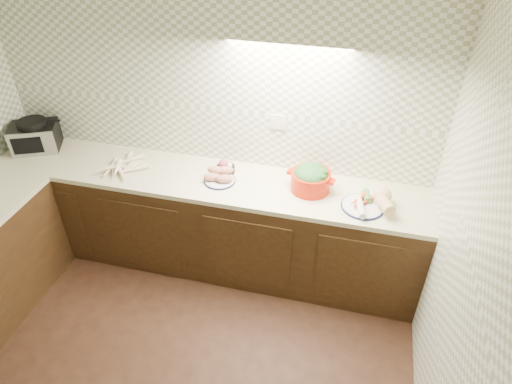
% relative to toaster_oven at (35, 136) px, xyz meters
% --- Properties ---
extents(room, '(3.60, 3.60, 2.60)m').
position_rel_toaster_oven_xyz_m(room, '(1.56, -1.58, 0.60)').
color(room, black).
rests_on(room, ground).
extents(counter, '(3.60, 3.60, 0.90)m').
position_rel_toaster_oven_xyz_m(counter, '(0.88, -0.90, -0.58)').
color(counter, black).
rests_on(counter, ground).
extents(toaster_oven, '(0.46, 0.42, 0.27)m').
position_rel_toaster_oven_xyz_m(toaster_oven, '(0.00, 0.00, 0.00)').
color(toaster_oven, black).
rests_on(toaster_oven, counter).
extents(parsnip_pile, '(0.38, 0.40, 0.08)m').
position_rel_toaster_oven_xyz_m(parsnip_pile, '(0.93, -0.13, -0.09)').
color(parsnip_pile, '#F8E8C5').
rests_on(parsnip_pile, counter).
extents(sweet_potato_plate, '(0.25, 0.25, 0.12)m').
position_rel_toaster_oven_xyz_m(sweet_potato_plate, '(1.71, -0.09, -0.08)').
color(sweet_potato_plate, '#0E1338').
rests_on(sweet_potato_plate, counter).
extents(onion_bowl, '(0.15, 0.15, 0.12)m').
position_rel_toaster_oven_xyz_m(onion_bowl, '(1.72, 0.04, -0.08)').
color(onion_bowl, black).
rests_on(onion_bowl, counter).
extents(dutch_oven, '(0.38, 0.36, 0.21)m').
position_rel_toaster_oven_xyz_m(dutch_oven, '(2.42, -0.03, -0.02)').
color(dutch_oven, red).
rests_on(dutch_oven, counter).
extents(veg_plate, '(0.40, 0.40, 0.14)m').
position_rel_toaster_oven_xyz_m(veg_plate, '(2.90, -0.12, -0.07)').
color(veg_plate, '#0E1338').
rests_on(veg_plate, counter).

